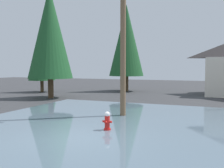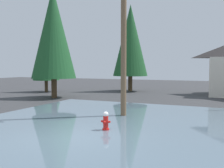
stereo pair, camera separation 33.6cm
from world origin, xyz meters
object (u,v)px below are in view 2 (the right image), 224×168
pine_tree_mid_left (46,53)px  pine_tree_tall_left (130,40)px  pine_tree_short_left (53,33)px  fire_hydrant (106,121)px  utility_pole (124,18)px

pine_tree_mid_left → pine_tree_tall_left: bearing=28.7°
pine_tree_short_left → fire_hydrant: bearing=-44.0°
pine_tree_tall_left → pine_tree_mid_left: 8.45m
pine_tree_tall_left → pine_tree_short_left: size_ratio=0.99×
utility_pole → pine_tree_mid_left: (-11.54, 8.69, -1.09)m
pine_tree_short_left → pine_tree_mid_left: bearing=134.6°
fire_hydrant → pine_tree_tall_left: bearing=106.5°
utility_pole → pine_tree_short_left: bearing=147.8°
utility_pole → pine_tree_mid_left: utility_pole is taller
utility_pole → pine_tree_tall_left: bearing=108.4°
pine_tree_tall_left → pine_tree_short_left: 8.55m
fire_hydrant → pine_tree_mid_left: pine_tree_mid_left is taller
pine_tree_tall_left → pine_tree_mid_left: bearing=-151.3°
pine_tree_tall_left → pine_tree_short_left: (-3.65, -7.74, 0.05)m
pine_tree_tall_left → utility_pole: bearing=-71.6°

